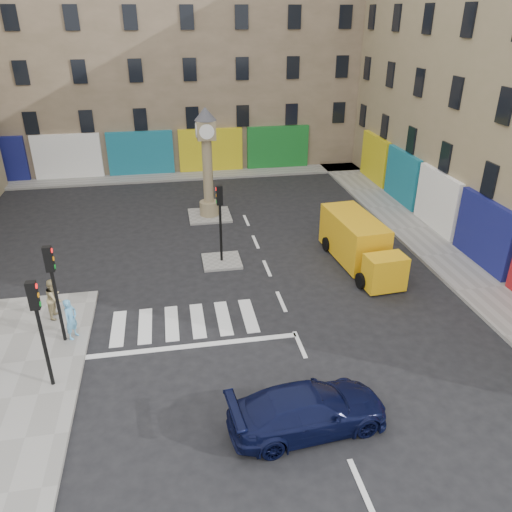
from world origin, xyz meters
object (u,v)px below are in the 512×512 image
object	(u,v)px
yellow_van	(359,243)
pedestrian_tan	(54,298)
clock_pillar	(207,157)
navy_sedan	(308,409)
pedestrian_blue	(71,319)
traffic_light_island	(220,212)
traffic_light_left_near	(38,318)
traffic_light_left_far	(53,280)

from	to	relation	value
yellow_van	pedestrian_tan	xyz separation A→B (m)	(-13.15, -2.51, -0.11)
clock_pillar	pedestrian_tan	world-z (taller)	clock_pillar
navy_sedan	yellow_van	world-z (taller)	yellow_van
pedestrian_blue	yellow_van	bearing A→B (deg)	-44.59
yellow_van	traffic_light_island	bearing A→B (deg)	164.69
traffic_light_left_near	traffic_light_island	bearing A→B (deg)	51.07
pedestrian_tan	navy_sedan	bearing A→B (deg)	-121.98
traffic_light_left_far	navy_sedan	distance (m)	9.49
traffic_light_island	pedestrian_tan	world-z (taller)	traffic_light_island
traffic_light_left_near	yellow_van	size ratio (longest dim) A/B	0.62
traffic_light_island	pedestrian_blue	bearing A→B (deg)	-138.63
clock_pillar	navy_sedan	xyz separation A→B (m)	(1.20, -16.86, -2.88)
yellow_van	navy_sedan	bearing A→B (deg)	-122.40
traffic_light_island	pedestrian_tan	size ratio (longest dim) A/B	2.32
traffic_light_left_far	yellow_van	size ratio (longest dim) A/B	0.62
clock_pillar	pedestrian_blue	size ratio (longest dim) A/B	3.91
clock_pillar	pedestrian_tan	bearing A→B (deg)	-125.11
clock_pillar	navy_sedan	distance (m)	17.15
traffic_light_left_near	pedestrian_tan	xyz separation A→B (m)	(-0.53, 4.09, -1.67)
yellow_van	pedestrian_tan	distance (m)	13.38
traffic_light_left_far	yellow_van	world-z (taller)	traffic_light_left_far
pedestrian_blue	pedestrian_tan	xyz separation A→B (m)	(-0.83, 1.57, 0.02)
traffic_light_left_near	pedestrian_blue	bearing A→B (deg)	83.20
traffic_light_left_near	traffic_light_left_far	distance (m)	2.40
traffic_light_left_near	yellow_van	bearing A→B (deg)	27.59
yellow_van	pedestrian_tan	bearing A→B (deg)	-173.70
traffic_light_left_far	navy_sedan	size ratio (longest dim) A/B	0.80
navy_sedan	yellow_van	xyz separation A→B (m)	(5.12, 9.66, 0.39)
traffic_light_left_far	yellow_van	xyz separation A→B (m)	(12.62, 4.19, -1.57)
traffic_light_left_near	yellow_van	distance (m)	14.32
traffic_light_left_far	pedestrian_tan	xyz separation A→B (m)	(-0.53, 1.69, -1.67)
traffic_light_left_near	traffic_light_island	xyz separation A→B (m)	(6.30, 7.80, -0.03)
traffic_light_island	navy_sedan	bearing A→B (deg)	-83.68
traffic_light_left_near	clock_pillar	size ratio (longest dim) A/B	0.61
traffic_light_left_near	pedestrian_blue	size ratio (longest dim) A/B	2.37
traffic_light_left_near	traffic_light_left_far	size ratio (longest dim) A/B	1.00
traffic_light_left_far	clock_pillar	world-z (taller)	clock_pillar
clock_pillar	navy_sedan	bearing A→B (deg)	-85.92
clock_pillar	navy_sedan	world-z (taller)	clock_pillar
traffic_light_island	yellow_van	world-z (taller)	traffic_light_island
yellow_van	traffic_light_left_far	bearing A→B (deg)	-166.12
yellow_van	clock_pillar	bearing A→B (deg)	126.77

